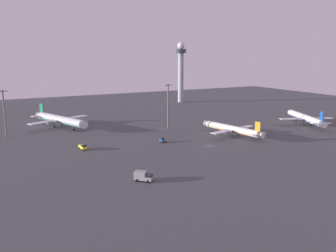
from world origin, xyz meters
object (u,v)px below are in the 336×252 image
Objects in this scene: airplane_far_stand at (60,120)px; pushback_tug at (162,140)px; apron_light_central at (168,103)px; apron_light_east at (4,110)px; airplane_mid_apron at (232,129)px; airplane_terminal_side at (306,118)px; control_tower at (181,68)px; baggage_tractor at (83,147)px; catering_truck at (143,176)px.

airplane_far_stand is 12.84× the size of pushback_tug.
apron_light_east is (-75.55, 16.76, -0.48)m from apron_light_central.
airplane_mid_apron is at bearing -57.65° from apron_light_central.
airplane_far_stand is at bearing 177.19° from airplane_terminal_side.
apron_light_east reaches higher than airplane_far_stand.
airplane_terminal_side is at bearing -16.59° from apron_light_east.
control_tower is 10.58× the size of baggage_tractor.
apron_light_east reaches higher than pushback_tug.
airplane_far_stand is at bearing 115.82° from pushback_tug.
apron_light_east reaches higher than airplane_terminal_side.
airplane_terminal_side reaches higher than pushback_tug.
airplane_mid_apron is at bearing -108.49° from control_tower.
catering_truck is at bearing 72.42° from airplane_far_stand.
airplane_far_stand is 1.87× the size of apron_light_east.
pushback_tug is at bearing 160.42° from airplane_mid_apron.
airplane_mid_apron reaches higher than pushback_tug.
apron_light_central is 77.39m from apron_light_east.
apron_light_central is at bearing 111.15° from airplane_mid_apron.
airplane_mid_apron is 52.31m from airplane_terminal_side.
airplane_terminal_side is at bearing -8.39° from airplane_mid_apron.
airplane_far_stand is (-119.90, 56.02, 0.49)m from airplane_terminal_side.
apron_light_east is (-132.86, -69.48, -13.98)m from control_tower.
apron_light_central is (49.65, 20.01, 12.21)m from baggage_tractor.
airplane_far_stand is at bearing 25.05° from apron_light_east.
baggage_tractor is 0.19× the size of apron_light_central.
baggage_tractor is at bearing -158.05° from apron_light_central.
airplane_terminal_side reaches higher than baggage_tractor.
airplane_mid_apron is 0.84× the size of airplane_far_stand.
control_tower is 14.51× the size of pushback_tug.
airplane_terminal_side is at bearing -7.67° from pushback_tug.
pushback_tug is 0.14× the size of apron_light_central.
apron_light_east is (-25.90, 36.77, 11.73)m from baggage_tractor.
catering_truck is (6.90, -44.30, 0.40)m from baggage_tractor.
airplane_far_stand is at bearing -151.77° from control_tower.
apron_light_east is at bearing 142.68° from airplane_mid_apron.
airplane_terminal_side is 153.06m from apron_light_east.
airplane_mid_apron is at bearing 164.49° from catering_truck.
airplane_terminal_side is at bearing 133.54° from airplane_far_stand.
baggage_tractor is 34.13m from pushback_tug.
airplane_mid_apron is at bearing 117.69° from airplane_far_stand.
control_tower reaches higher than apron_light_central.
airplane_mid_apron is at bearing -26.12° from apron_light_east.
apron_light_central is (-18.64, 29.42, 9.98)m from airplane_mid_apron.
catering_truck is at bearing -123.61° from apron_light_central.
airplane_mid_apron reaches higher than catering_truck.
apron_light_central is at bearing -168.74° from catering_truck.
control_tower is at bearing 56.39° from apron_light_central.
apron_light_central is at bearing -178.52° from airplane_terminal_side.
airplane_far_stand reaches higher than catering_truck.
baggage_tractor is at bearing -54.84° from apron_light_east.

